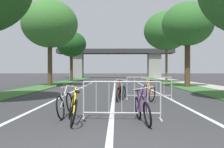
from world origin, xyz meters
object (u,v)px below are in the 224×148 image
Objects in this scene: crowd_barrier_second at (149,88)px; bicycle_orange_1 at (148,92)px; tree_left_oak_near at (71,44)px; tree_right_pine_near at (167,31)px; tree_right_maple_mid at (188,25)px; bicycle_yellow_3 at (73,108)px; bicycle_red_4 at (119,92)px; bicycle_silver_5 at (65,104)px; bicycle_teal_2 at (123,91)px; tree_left_oak_mid at (50,24)px; crowd_barrier_nearest at (122,101)px; bicycle_purple_0 at (142,109)px.

bicycle_orange_1 is at bearing -102.05° from crowd_barrier_second.
tree_right_pine_near is (11.85, -2.86, 1.25)m from tree_left_oak_near.
tree_right_maple_mid is 4.02× the size of bicycle_yellow_3.
tree_right_pine_near is 5.10× the size of bicycle_red_4.
bicycle_silver_5 is at bearing -79.90° from tree_left_oak_near.
crowd_barrier_second is (-4.30, -8.53, -4.64)m from tree_right_maple_mid.
crowd_barrier_second is at bearing -69.82° from tree_left_oak_near.
tree_left_oak_near reaches higher than bicycle_orange_1.
bicycle_teal_2 is at bearing -108.41° from tree_right_pine_near.
bicycle_red_4 is (-1.42, -0.59, -0.15)m from crowd_barrier_second.
tree_right_maple_mid reaches higher than bicycle_orange_1.
bicycle_orange_1 is at bearing -70.60° from tree_left_oak_near.
crowd_barrier_second is 1.32× the size of bicycle_red_4.
bicycle_teal_2 is (6.22, -9.59, -5.15)m from tree_left_oak_mid.
tree_right_pine_near is 5.06× the size of bicycle_silver_5.
tree_left_oak_near reaches higher than crowd_barrier_nearest.
crowd_barrier_second reaches higher than bicycle_silver_5.
bicycle_purple_0 is (6.52, -15.19, -5.15)m from tree_left_oak_mid.
tree_right_maple_mid is 4.23× the size of bicycle_red_4.
crowd_barrier_second is at bearing 49.52° from bicycle_yellow_3.
tree_left_oak_mid is at bearing -148.11° from tree_right_pine_near.
crowd_barrier_second is at bearing 66.45° from bicycle_orange_1.
tree_left_oak_near is 4.15× the size of bicycle_teal_2.
bicycle_yellow_3 is 1.04× the size of bicycle_silver_5.
bicycle_yellow_3 is at bearing -9.34° from bicycle_purple_0.
bicycle_orange_1 is 1.43m from bicycle_teal_2.
tree_right_maple_mid is at bearing -90.81° from tree_right_pine_near.
bicycle_orange_1 is at bearing -104.27° from tree_right_pine_near.
tree_left_oak_mid reaches higher than crowd_barrier_nearest.
tree_left_oak_near is 26.22m from bicycle_yellow_3.
bicycle_orange_1 is (-4.55, -17.88, -5.72)m from tree_right_pine_near.
tree_right_maple_mid is 15.21m from crowd_barrier_nearest.
bicycle_silver_5 is (-7.35, -12.89, -4.78)m from tree_right_maple_mid.
tree_left_oak_mid reaches higher than bicycle_silver_5.
bicycle_yellow_3 is 4.77m from bicycle_red_4.
tree_left_oak_mid is 13.38m from crowd_barrier_second.
bicycle_teal_2 is at bearing 163.53° from crowd_barrier_second.
tree_left_oak_near is 3.00× the size of crowd_barrier_nearest.
tree_left_oak_near is (0.01, 10.24, -0.64)m from tree_left_oak_mid.
tree_left_oak_mid is at bearing 126.77° from crowd_barrier_second.
tree_left_oak_mid is at bearing 173.13° from tree_right_maple_mid.
crowd_barrier_second is 1.30× the size of bicycle_orange_1.
bicycle_purple_0 is at bearing -66.75° from tree_left_oak_mid.
tree_right_maple_mid reaches higher than tree_left_oak_near.
crowd_barrier_nearest is (6.03, -14.73, -4.98)m from tree_left_oak_mid.
bicycle_red_4 is (-5.73, -9.13, -4.78)m from tree_right_maple_mid.
tree_right_maple_mid is at bearing 65.70° from bicycle_red_4.
bicycle_silver_5 is (-0.38, 0.84, -0.00)m from bicycle_yellow_3.
bicycle_red_4 is at bearing -91.87° from bicycle_purple_0.
bicycle_red_4 is (-1.30, -0.04, -0.01)m from bicycle_orange_1.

